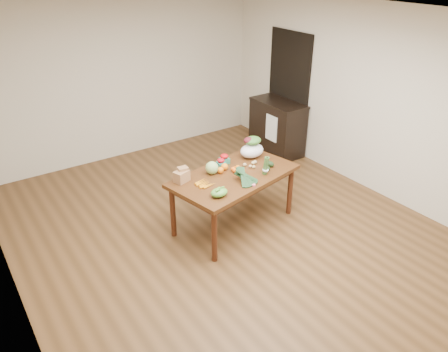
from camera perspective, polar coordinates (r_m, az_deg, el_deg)
floor at (r=5.81m, az=-0.05°, el=-7.02°), size 6.00×6.00×0.00m
ceiling at (r=4.82m, az=-0.06°, el=20.46°), size 5.00×6.00×0.02m
room_walls at (r=5.16m, az=-0.06°, el=5.42°), size 5.02×6.02×2.70m
dining_table at (r=5.73m, az=1.30°, el=-3.09°), size 1.77×1.21×0.75m
doorway_dark at (r=7.92m, az=8.37°, el=10.77°), size 0.02×1.00×2.10m
cabinet at (r=7.90m, az=6.96°, el=6.37°), size 0.52×1.02×0.94m
dish_towel at (r=7.61m, az=6.20°, el=6.22°), size 0.02×0.28×0.45m
paper_bag at (r=5.36m, az=-5.56°, el=0.10°), size 0.28×0.25×0.17m
cabbage at (r=5.53m, az=-1.59°, el=1.08°), size 0.17×0.17×0.17m
strawberry_basket_a at (r=5.72m, az=-0.40°, el=1.65°), size 0.12×0.12×0.09m
strawberry_basket_b at (r=5.82m, az=0.05°, el=2.16°), size 0.14×0.14×0.10m
orange_a at (r=5.55m, az=-0.46°, el=0.76°), size 0.08×0.08×0.08m
orange_b at (r=5.64m, az=0.08°, el=1.22°), size 0.09×0.09×0.09m
orange_c at (r=5.60m, az=1.79°, el=0.99°), size 0.09×0.09×0.09m
mandarin_cluster at (r=5.59m, az=1.79°, el=0.97°), size 0.21×0.21×0.09m
carrots at (r=5.31m, az=-2.58°, el=-0.98°), size 0.26×0.26×0.03m
snap_pea_bag at (r=5.04m, az=-0.64°, el=-2.16°), size 0.21×0.16×0.10m
kale_bunch at (r=5.31m, az=3.09°, el=-0.16°), size 0.39×0.46×0.16m
asparagus_bundle at (r=5.51m, az=5.48°, el=1.36°), size 0.10×0.13×0.26m
potato_a at (r=5.72m, az=3.45°, el=1.29°), size 0.05×0.04×0.04m
potato_b at (r=5.70m, az=3.90°, el=1.20°), size 0.05×0.04×0.04m
potato_c at (r=5.83m, az=4.07°, el=1.83°), size 0.06×0.05×0.05m
potato_d at (r=5.75m, az=2.72°, el=1.50°), size 0.05×0.05×0.04m
potato_e at (r=5.81m, az=3.83°, el=1.73°), size 0.05×0.05×0.04m
avocado_a at (r=5.65m, az=5.60°, el=1.01°), size 0.09×0.12×0.07m
avocado_b at (r=5.76m, az=6.03°, el=1.57°), size 0.11×0.13×0.08m
salad_bag at (r=5.97m, az=3.67°, el=3.66°), size 0.39×0.32×0.27m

